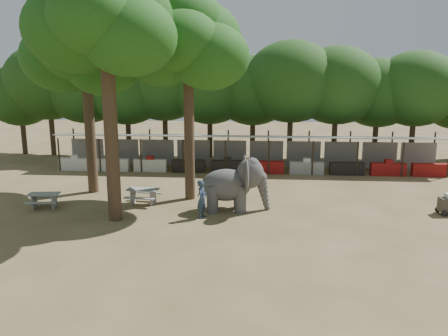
# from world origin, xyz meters

# --- Properties ---
(ground) EXTENTS (100.00, 100.00, 0.00)m
(ground) POSITION_xyz_m (0.00, 0.00, 0.00)
(ground) COLOR brown
(ground) RESTS_ON ground
(vendor_stalls) EXTENTS (28.00, 2.99, 2.80)m
(vendor_stalls) POSITION_xyz_m (-0.00, 13.84, 1.18)
(vendor_stalls) COLOR #9C9EA3
(vendor_stalls) RESTS_ON ground
(yard_tree_left) EXTENTS (7.10, 6.90, 11.02)m
(yard_tree_left) POSITION_xyz_m (-9.13, 7.19, 8.20)
(yard_tree_left) COLOR #332316
(yard_tree_left) RESTS_ON ground
(yard_tree_center) EXTENTS (7.10, 6.90, 12.04)m
(yard_tree_center) POSITION_xyz_m (-6.13, 2.19, 9.21)
(yard_tree_center) COLOR #332316
(yard_tree_center) RESTS_ON ground
(yard_tree_back) EXTENTS (7.10, 6.90, 11.36)m
(yard_tree_back) POSITION_xyz_m (-3.13, 6.19, 8.54)
(yard_tree_back) COLOR #332316
(yard_tree_back) RESTS_ON ground
(backdrop_trees) EXTENTS (46.46, 5.95, 8.33)m
(backdrop_trees) POSITION_xyz_m (0.00, 19.00, 5.51)
(backdrop_trees) COLOR #332316
(backdrop_trees) RESTS_ON ground
(elephant) EXTENTS (3.64, 2.76, 2.75)m
(elephant) POSITION_xyz_m (-0.38, 4.00, 1.37)
(elephant) COLOR #403D3D
(elephant) RESTS_ON ground
(handler) EXTENTS (0.58, 0.75, 1.87)m
(handler) POSITION_xyz_m (-1.87, 2.65, 0.93)
(handler) COLOR #26384C
(handler) RESTS_ON ground
(picnic_table_near) EXTENTS (1.74, 1.60, 0.78)m
(picnic_table_near) POSITION_xyz_m (-10.34, 3.59, 0.51)
(picnic_table_near) COLOR gray
(picnic_table_near) RESTS_ON ground
(picnic_table_far) EXTENTS (1.82, 1.67, 0.83)m
(picnic_table_far) POSITION_xyz_m (-5.37, 4.77, 0.54)
(picnic_table_far) COLOR gray
(picnic_table_far) RESTS_ON ground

